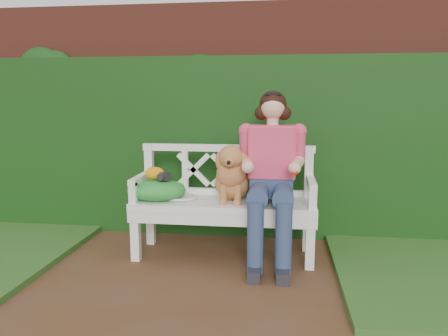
# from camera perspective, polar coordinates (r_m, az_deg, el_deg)

# --- Properties ---
(ground) EXTENTS (60.00, 60.00, 0.00)m
(ground) POSITION_cam_1_polar(r_m,az_deg,el_deg) (2.85, -7.35, -18.54)
(ground) COLOR #522F16
(brick_wall) EXTENTS (10.00, 0.30, 2.20)m
(brick_wall) POSITION_cam_1_polar(r_m,az_deg,el_deg) (4.39, -1.29, 6.29)
(brick_wall) COLOR brown
(brick_wall) RESTS_ON ground
(ivy_hedge) EXTENTS (10.00, 0.18, 1.70)m
(ivy_hedge) POSITION_cam_1_polar(r_m,az_deg,el_deg) (4.20, -1.73, 2.72)
(ivy_hedge) COLOR #123A0F
(ivy_hedge) RESTS_ON ground
(garden_bench) EXTENTS (1.59, 0.63, 0.48)m
(garden_bench) POSITION_cam_1_polar(r_m,az_deg,el_deg) (3.70, 0.00, -7.82)
(garden_bench) COLOR white
(garden_bench) RESTS_ON ground
(seated_woman) EXTENTS (0.71, 0.85, 1.34)m
(seated_woman) POSITION_cam_1_polar(r_m,az_deg,el_deg) (3.55, 6.22, -1.43)
(seated_woman) COLOR #E9375B
(seated_woman) RESTS_ON ground
(dog) EXTENTS (0.41, 0.50, 0.48)m
(dog) POSITION_cam_1_polar(r_m,az_deg,el_deg) (3.58, 1.09, -0.51)
(dog) COLOR #9E6733
(dog) RESTS_ON garden_bench
(tennis_racket) EXTENTS (0.64, 0.44, 0.03)m
(tennis_racket) POSITION_cam_1_polar(r_m,az_deg,el_deg) (3.71, -6.31, -3.75)
(tennis_racket) COLOR silver
(tennis_racket) RESTS_ON garden_bench
(green_bag) EXTENTS (0.54, 0.45, 0.17)m
(green_bag) POSITION_cam_1_polar(r_m,az_deg,el_deg) (3.68, -8.82, -2.81)
(green_bag) COLOR #2B7A3B
(green_bag) RESTS_ON garden_bench
(camera_item) EXTENTS (0.12, 0.11, 0.07)m
(camera_item) POSITION_cam_1_polar(r_m,az_deg,el_deg) (3.65, -7.94, -1.02)
(camera_item) COLOR black
(camera_item) RESTS_ON green_bag
(baseball_glove) EXTENTS (0.20, 0.18, 0.11)m
(baseball_glove) POSITION_cam_1_polar(r_m,az_deg,el_deg) (3.68, -9.05, -0.67)
(baseball_glove) COLOR orange
(baseball_glove) RESTS_ON green_bag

